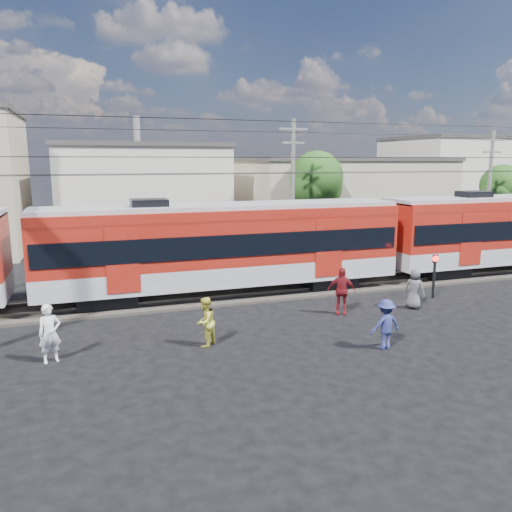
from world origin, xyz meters
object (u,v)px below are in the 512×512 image
(commuter_train, at_px, (228,244))
(pedestrian_a, at_px, (50,333))
(pedestrian_c, at_px, (385,324))
(crossing_signal, at_px, (435,268))

(commuter_train, height_order, pedestrian_a, commuter_train)
(commuter_train, relative_size, pedestrian_c, 30.22)
(pedestrian_a, bearing_deg, crossing_signal, -7.00)
(crossing_signal, bearing_deg, pedestrian_a, -171.75)
(pedestrian_c, height_order, crossing_signal, crossing_signal)
(pedestrian_c, distance_m, crossing_signal, 7.13)
(commuter_train, distance_m, crossing_signal, 9.23)
(commuter_train, distance_m, pedestrian_a, 9.25)
(commuter_train, height_order, crossing_signal, commuter_train)
(commuter_train, bearing_deg, crossing_signal, -21.51)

